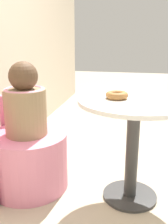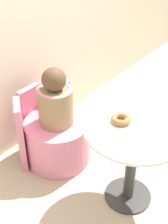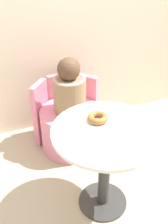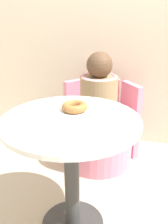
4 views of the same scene
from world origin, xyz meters
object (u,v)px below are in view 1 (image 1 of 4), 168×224
tub_chair (29,160)px  round_table (134,125)px  child_figure (25,103)px  donut (117,95)px

tub_chair → round_table: bearing=-89.3°
child_figure → tub_chair: bearing=90.0°
round_table → child_figure: bearing=90.7°
round_table → donut: (-0.01, 0.11, 0.19)m
tub_chair → donut: 0.77m
tub_chair → donut: donut is taller
round_table → tub_chair: bearing=90.7°
tub_chair → donut: bearing=-90.4°
child_figure → donut: child_figure is taller
child_figure → donut: size_ratio=3.57×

